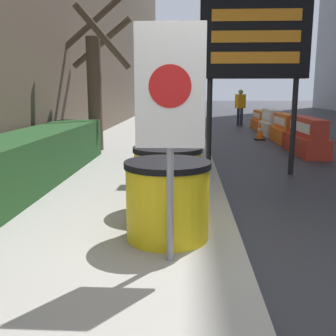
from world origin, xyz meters
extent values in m
plane|color=#2D2D33|center=(0.00, 0.00, 0.00)|extent=(120.00, 120.00, 0.00)
cube|color=gray|center=(-1.80, 0.00, 0.06)|extent=(3.60, 56.00, 0.12)
cube|color=#1E421E|center=(-3.00, 3.03, 0.52)|extent=(0.90, 5.97, 0.80)
cylinder|color=#4C3D2D|center=(-2.81, 6.65, 1.47)|extent=(0.34, 0.34, 2.70)
cylinder|color=#4C3D2D|center=(-2.94, 7.34, 3.26)|extent=(1.48, 0.46, 1.36)
cylinder|color=#4C3D2D|center=(-2.45, 6.12, 2.74)|extent=(1.16, 0.92, 1.40)
cylinder|color=#4C3D2D|center=(-2.76, 7.40, 2.77)|extent=(1.59, 0.26, 1.28)
cylinder|color=yellow|center=(-0.74, 0.82, 0.48)|extent=(0.82, 0.82, 0.72)
cylinder|color=black|center=(-0.74, 0.82, 0.87)|extent=(0.85, 0.85, 0.06)
cylinder|color=yellow|center=(-0.79, 1.80, 0.48)|extent=(0.82, 0.82, 0.72)
cylinder|color=black|center=(-0.79, 1.80, 0.87)|extent=(0.85, 0.85, 0.06)
cylinder|color=gray|center=(-0.69, 0.29, 0.87)|extent=(0.06, 0.06, 1.48)
cube|color=white|center=(-0.69, 0.27, 1.61)|extent=(0.57, 0.04, 0.99)
cylinder|color=red|center=(-0.69, 0.24, 1.61)|extent=(0.34, 0.01, 0.34)
cylinder|color=black|center=(-0.14, 4.55, 0.89)|extent=(0.10, 0.10, 1.79)
cylinder|color=black|center=(1.43, 4.55, 0.89)|extent=(0.10, 0.10, 1.79)
cube|color=black|center=(0.64, 4.55, 2.51)|extent=(1.97, 0.24, 1.45)
cube|color=orange|center=(0.64, 4.42, 2.88)|extent=(1.57, 0.02, 0.20)
cube|color=orange|center=(0.64, 4.42, 2.51)|extent=(1.57, 0.02, 0.20)
cube|color=orange|center=(0.64, 4.42, 2.15)|extent=(1.57, 0.02, 0.20)
cube|color=red|center=(2.43, 7.03, 0.23)|extent=(0.60, 2.12, 0.46)
cube|color=red|center=(2.43, 7.03, 0.69)|extent=(0.36, 2.12, 0.46)
cube|color=white|center=(2.24, 7.03, 0.69)|extent=(0.02, 1.70, 0.23)
cube|color=orange|center=(2.43, 9.25, 0.22)|extent=(0.58, 1.75, 0.44)
cube|color=orange|center=(2.43, 9.25, 0.66)|extent=(0.35, 1.75, 0.44)
cube|color=white|center=(2.24, 9.25, 0.66)|extent=(0.02, 1.40, 0.22)
cube|color=silver|center=(2.43, 11.34, 0.23)|extent=(0.59, 1.69, 0.45)
cube|color=silver|center=(2.43, 11.34, 0.68)|extent=(0.35, 1.69, 0.45)
cube|color=white|center=(2.24, 11.34, 0.68)|extent=(0.02, 1.35, 0.23)
cube|color=orange|center=(2.43, 13.44, 0.19)|extent=(0.51, 1.79, 0.38)
cube|color=orange|center=(2.43, 13.44, 0.57)|extent=(0.31, 1.79, 0.38)
cube|color=white|center=(2.27, 13.44, 0.57)|extent=(0.02, 1.43, 0.19)
cube|color=black|center=(2.35, 14.11, 0.02)|extent=(0.35, 0.35, 0.04)
cone|color=orange|center=(2.35, 14.11, 0.33)|extent=(0.28, 0.28, 0.59)
cylinder|color=white|center=(2.35, 14.11, 0.36)|extent=(0.16, 0.16, 0.08)
cube|color=black|center=(1.79, 9.91, 0.02)|extent=(0.33, 0.33, 0.04)
cone|color=orange|center=(1.79, 9.91, 0.32)|extent=(0.26, 0.26, 0.55)
cylinder|color=white|center=(1.79, 9.91, 0.34)|extent=(0.15, 0.15, 0.08)
cube|color=black|center=(2.74, 12.57, 0.02)|extent=(0.39, 0.39, 0.04)
cone|color=orange|center=(2.74, 12.57, 0.36)|extent=(0.31, 0.31, 0.65)
cylinder|color=white|center=(2.74, 12.57, 0.40)|extent=(0.18, 0.18, 0.09)
cylinder|color=#2D2D30|center=(0.35, 19.18, 1.80)|extent=(0.12, 0.12, 3.60)
cube|color=black|center=(0.35, 19.02, 3.18)|extent=(0.28, 0.28, 0.84)
sphere|color=#360605|center=(0.35, 18.87, 3.46)|extent=(0.15, 0.15, 0.15)
sphere|color=gold|center=(0.35, 18.87, 3.18)|extent=(0.15, 0.15, 0.15)
sphere|color=black|center=(0.35, 18.87, 2.90)|extent=(0.15, 0.15, 0.15)
cylinder|color=#23283D|center=(1.77, 15.35, 0.39)|extent=(0.13, 0.13, 0.78)
cylinder|color=#23283D|center=(1.91, 15.35, 0.39)|extent=(0.13, 0.13, 0.78)
cube|color=orange|center=(1.84, 15.35, 1.09)|extent=(0.49, 0.44, 0.62)
sphere|color=#83905C|center=(1.84, 15.35, 1.51)|extent=(0.22, 0.22, 0.22)
camera|label=1|loc=(-0.55, -2.92, 1.57)|focal=42.00mm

